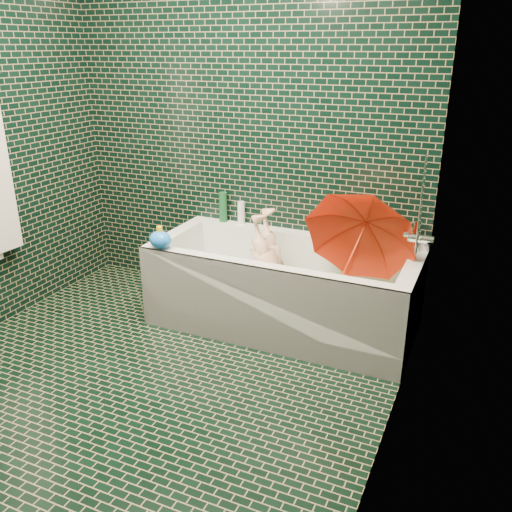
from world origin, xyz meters
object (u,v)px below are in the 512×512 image
at_px(bathtub, 282,297).
at_px(rubber_duck, 364,236).
at_px(child, 271,278).
at_px(umbrella, 354,249).
at_px(bath_toy, 160,239).

distance_m(bathtub, rubber_duck, 0.67).
bearing_deg(child, rubber_duck, 120.44).
xyz_separation_m(umbrella, rubber_duck, (-0.02, 0.35, -0.03)).
bearing_deg(bathtub, umbrella, -1.70).
bearing_deg(rubber_duck, bathtub, -162.92).
bearing_deg(umbrella, bath_toy, -160.51).
bearing_deg(child, bathtub, 66.84).
xyz_separation_m(bathtub, rubber_duck, (0.44, 0.34, 0.38)).
xyz_separation_m(bathtub, bath_toy, (-0.71, -0.32, 0.40)).
relative_size(rubber_duck, bath_toy, 0.79).
bearing_deg(bathtub, bath_toy, -155.60).
distance_m(bathtub, bath_toy, 0.87).
height_order(umbrella, bath_toy, umbrella).
relative_size(child, umbrella, 1.35).
distance_m(umbrella, bath_toy, 1.21).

